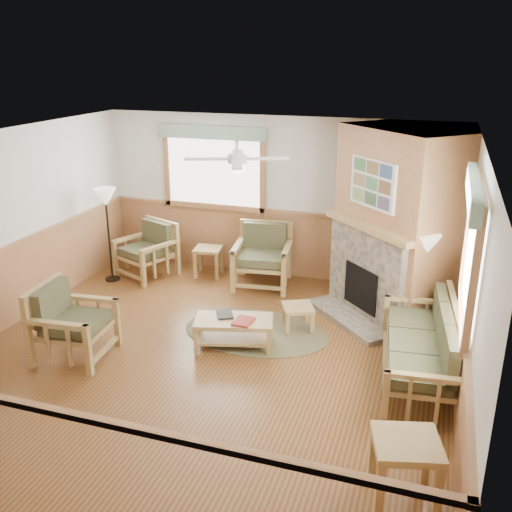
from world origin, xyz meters
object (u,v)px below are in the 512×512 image
(sofa, at_px, (419,346))
(armchair_left, at_px, (74,322))
(end_table_chairs, at_px, (209,262))
(footstool, at_px, (298,317))
(floor_lamp_right, at_px, (422,288))
(armchair_back_right, at_px, (262,257))
(armchair_back_left, at_px, (146,250))
(coffee_table, at_px, (234,333))
(end_table_sofa, at_px, (404,471))
(floor_lamp_left, at_px, (109,235))

(sofa, bearing_deg, armchair_left, -85.60)
(armchair_left, bearing_deg, end_table_chairs, -15.08)
(footstool, xyz_separation_m, floor_lamp_right, (1.61, 0.22, 0.57))
(armchair_back_right, distance_m, footstool, 1.70)
(armchair_back_left, relative_size, floor_lamp_right, 0.62)
(armchair_back_right, bearing_deg, armchair_left, -125.50)
(armchair_back_left, height_order, armchair_back_right, armchair_back_right)
(coffee_table, xyz_separation_m, end_table_sofa, (2.32, -2.10, 0.11))
(end_table_chairs, bearing_deg, sofa, -32.75)
(armchair_back_left, xyz_separation_m, coffee_table, (2.31, -1.91, -0.26))
(armchair_back_left, xyz_separation_m, floor_lamp_left, (-0.47, -0.36, 0.33))
(floor_lamp_left, bearing_deg, end_table_sofa, -35.61)
(floor_lamp_left, bearing_deg, armchair_left, -68.13)
(sofa, xyz_separation_m, armchair_back_left, (-4.63, 1.99, 0.01))
(armchair_back_left, bearing_deg, armchair_left, -57.54)
(footstool, height_order, floor_lamp_right, floor_lamp_right)
(armchair_back_right, relative_size, floor_lamp_left, 0.63)
(coffee_table, bearing_deg, floor_lamp_left, 135.69)
(floor_lamp_left, xyz_separation_m, floor_lamp_right, (5.05, -0.58, -0.05))
(end_table_sofa, distance_m, floor_lamp_right, 3.10)
(footstool, xyz_separation_m, floor_lamp_left, (-3.44, 0.80, 0.62))
(armchair_left, xyz_separation_m, coffee_table, (1.82, 0.84, -0.27))
(end_table_chairs, relative_size, end_table_sofa, 0.81)
(coffee_table, distance_m, end_table_sofa, 3.13)
(sofa, height_order, armchair_back_left, armchair_back_left)
(sofa, height_order, floor_lamp_right, floor_lamp_right)
(footstool, distance_m, floor_lamp_right, 1.72)
(armchair_left, bearing_deg, coffee_table, -70.75)
(armchair_back_right, xyz_separation_m, end_table_chairs, (-1.01, 0.13, -0.25))
(coffee_table, distance_m, floor_lamp_right, 2.53)
(sofa, relative_size, floor_lamp_left, 1.25)
(armchair_back_right, height_order, coffee_table, armchair_back_right)
(floor_lamp_left, bearing_deg, footstool, -13.03)
(armchair_back_right, relative_size, armchair_left, 1.06)
(coffee_table, bearing_deg, sofa, -17.05)
(end_table_sofa, relative_size, floor_lamp_right, 0.42)
(coffee_table, bearing_deg, armchair_left, -170.27)
(end_table_chairs, bearing_deg, end_table_sofa, -50.23)
(footstool, bearing_deg, floor_lamp_right, 7.62)
(armchair_back_left, xyz_separation_m, floor_lamp_right, (4.58, -0.94, 0.28))
(armchair_left, bearing_deg, end_table_sofa, -112.50)
(coffee_table, relative_size, floor_lamp_left, 0.63)
(sofa, xyz_separation_m, end_table_chairs, (-3.62, 2.33, -0.20))
(armchair_back_left, bearing_deg, end_table_chairs, 40.95)
(coffee_table, bearing_deg, end_table_chairs, 104.91)
(sofa, distance_m, armchair_back_right, 3.42)
(end_table_chairs, bearing_deg, footstool, -37.28)
(coffee_table, height_order, floor_lamp_right, floor_lamp_right)
(sofa, relative_size, footstool, 4.87)
(end_table_chairs, height_order, floor_lamp_right, floor_lamp_right)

